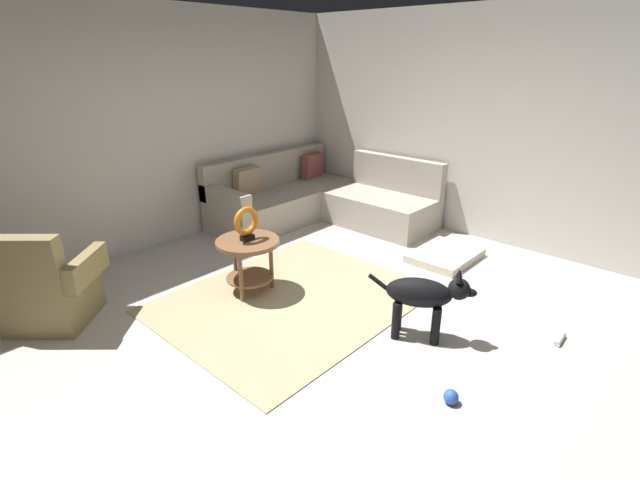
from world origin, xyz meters
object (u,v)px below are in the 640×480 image
(side_table, at_px, (248,252))
(dog_toy_ball, at_px, (451,397))
(dog, at_px, (424,296))
(dog_bed_mat, at_px, (445,255))
(torus_sculpture, at_px, (246,223))
(sectional_couch, at_px, (319,201))
(armchair, at_px, (46,290))
(dog_toy_rope, at_px, (560,339))

(side_table, bearing_deg, dog_toy_ball, -92.96)
(dog, bearing_deg, dog_bed_mat, 174.00)
(torus_sculpture, relative_size, dog_bed_mat, 0.41)
(sectional_couch, xyz_separation_m, dog_toy_ball, (-2.09, -3.10, -0.24))
(dog_toy_ball, bearing_deg, sectional_couch, 56.01)
(side_table, distance_m, torus_sculpture, 0.29)
(torus_sculpture, height_order, dog_bed_mat, torus_sculpture)
(torus_sculpture, relative_size, dog, 0.42)
(armchair, distance_m, dog_toy_rope, 4.25)
(dog_bed_mat, distance_m, dog_toy_ball, 2.38)
(armchair, xyz_separation_m, side_table, (1.52, -0.80, 0.09))
(dog_toy_ball, bearing_deg, dog, 45.41)
(side_table, distance_m, dog_toy_rope, 2.78)
(sectional_couch, distance_m, armchair, 3.49)
(armchair, bearing_deg, dog_bed_mat, 19.59)
(torus_sculpture, distance_m, dog, 1.73)
(side_table, distance_m, dog, 1.70)
(sectional_couch, distance_m, side_table, 2.17)
(torus_sculpture, bearing_deg, dog_toy_rope, -65.81)
(side_table, height_order, dog_bed_mat, side_table)
(dog, bearing_deg, torus_sculpture, -102.65)
(torus_sculpture, height_order, dog, torus_sculpture)
(sectional_couch, xyz_separation_m, armchair, (-3.49, -0.10, 0.03))
(dog, bearing_deg, armchair, -78.82)
(dog_toy_ball, bearing_deg, dog_bed_mat, 29.02)
(dog_toy_ball, xyz_separation_m, dog_toy_rope, (1.24, -0.32, -0.03))
(torus_sculpture, xyz_separation_m, dog_toy_ball, (-0.11, -2.20, -0.66))
(dog, height_order, dog_toy_ball, dog)
(dog_bed_mat, height_order, dog_toy_rope, dog_bed_mat)
(torus_sculpture, bearing_deg, dog_bed_mat, -27.84)
(dog_toy_rope, bearing_deg, side_table, 114.19)
(sectional_couch, bearing_deg, torus_sculpture, -155.47)
(dog_bed_mat, bearing_deg, side_table, 152.16)
(sectional_couch, xyz_separation_m, dog, (-1.54, -2.54, 0.09))
(dog_toy_rope, bearing_deg, dog, 128.68)
(side_table, xyz_separation_m, dog_toy_rope, (1.13, -2.51, -0.39))
(armchair, height_order, torus_sculpture, armchair)
(dog, relative_size, dog_toy_ball, 7.70)
(torus_sculpture, xyz_separation_m, dog_toy_rope, (1.13, -2.51, -0.69))
(dog_bed_mat, xyz_separation_m, dog_toy_rope, (-0.84, -1.47, -0.02))
(dog_bed_mat, relative_size, dog, 1.03)
(sectional_couch, relative_size, armchair, 2.26)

